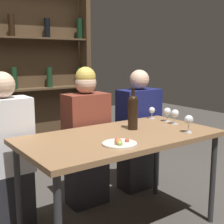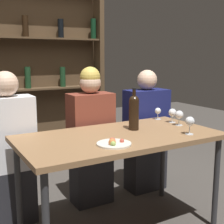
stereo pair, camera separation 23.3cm
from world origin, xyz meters
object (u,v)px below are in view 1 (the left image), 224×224
object	(u,v)px
wine_glass_0	(189,120)
seated_person_center	(86,140)
wine_glass_2	(175,114)
wine_bottle	(133,111)
seated_person_left	(6,157)
wine_glass_1	(167,112)
seated_person_right	(139,134)
wine_glass_3	(152,111)
food_plate_0	(120,143)

from	to	relation	value
wine_glass_0	seated_person_center	bearing A→B (deg)	117.90
wine_glass_0	wine_glass_2	xyz separation A→B (m)	(0.14, 0.26, -0.01)
wine_bottle	seated_person_center	distance (m)	0.58
seated_person_left	seated_person_center	bearing A→B (deg)	0.00
seated_person_center	wine_glass_1	bearing A→B (deg)	-35.15
seated_person_right	wine_glass_0	bearing A→B (deg)	-103.44
seated_person_center	wine_glass_3	bearing A→B (deg)	-22.78
wine_glass_0	wine_glass_1	distance (m)	0.41
food_plate_0	seated_person_center	distance (m)	0.80
seated_person_right	food_plate_0	bearing A→B (deg)	-137.05
wine_glass_0	seated_person_center	world-z (taller)	seated_person_center
wine_glass_0	seated_person_left	world-z (taller)	seated_person_left
wine_glass_0	food_plate_0	size ratio (longest dim) A/B	0.58
wine_glass_3	seated_person_center	bearing A→B (deg)	157.22
wine_glass_2	seated_person_right	xyz separation A→B (m)	(0.05, 0.52, -0.29)
wine_glass_0	seated_person_left	distance (m)	1.40
wine_bottle	wine_glass_3	size ratio (longest dim) A/B	3.08
wine_glass_0	wine_glass_2	size ratio (longest dim) A/B	1.06
wine_glass_1	food_plate_0	size ratio (longest dim) A/B	0.54
wine_glass_2	seated_person_left	bearing A→B (deg)	157.51
seated_person_left	seated_person_center	distance (m)	0.71
food_plate_0	wine_bottle	bearing A→B (deg)	39.66
wine_glass_1	food_plate_0	world-z (taller)	wine_glass_1
wine_bottle	wine_glass_3	bearing A→B (deg)	28.86
wine_bottle	wine_glass_0	world-z (taller)	wine_bottle
wine_glass_3	wine_glass_0	bearing A→B (deg)	-104.48
wine_glass_2	seated_person_center	bearing A→B (deg)	136.69
wine_bottle	wine_glass_2	xyz separation A→B (m)	(0.41, -0.06, -0.06)
wine_bottle	seated_person_left	world-z (taller)	seated_person_left
wine_glass_1	seated_person_left	bearing A→B (deg)	162.41
wine_glass_0	food_plate_0	world-z (taller)	wine_glass_0
wine_glass_2	seated_person_left	size ratio (longest dim) A/B	0.10
food_plate_0	seated_person_left	bearing A→B (deg)	123.96
wine_glass_1	seated_person_right	world-z (taller)	seated_person_right
wine_bottle	wine_glass_1	distance (m)	0.44
wine_glass_0	wine_glass_3	world-z (taller)	wine_glass_0
wine_glass_2	food_plate_0	size ratio (longest dim) A/B	0.55
food_plate_0	wine_glass_2	bearing A→B (deg)	16.84
wine_bottle	food_plate_0	xyz separation A→B (m)	(-0.35, -0.29, -0.14)
wine_glass_1	wine_glass_3	xyz separation A→B (m)	(-0.02, 0.17, -0.01)
food_plate_0	seated_person_right	xyz separation A→B (m)	(0.81, 0.75, -0.21)
wine_glass_1	seated_person_center	bearing A→B (deg)	144.85
wine_glass_1	food_plate_0	bearing A→B (deg)	-156.31
food_plate_0	seated_person_left	xyz separation A→B (m)	(-0.51, 0.75, -0.20)
wine_glass_2	wine_glass_3	world-z (taller)	wine_glass_2
wine_glass_0	food_plate_0	bearing A→B (deg)	176.62
wine_glass_3	seated_person_center	distance (m)	0.65
wine_glass_0	wine_bottle	bearing A→B (deg)	129.97
wine_glass_2	seated_person_right	distance (m)	0.60
wine_bottle	wine_glass_1	size ratio (longest dim) A/B	2.68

